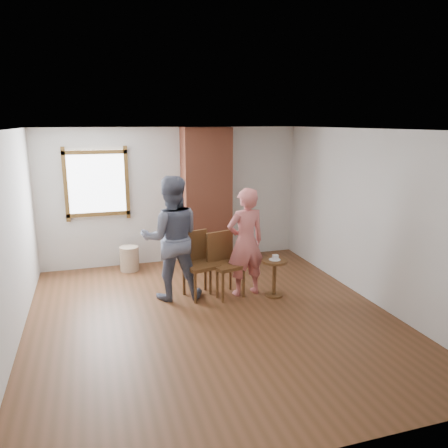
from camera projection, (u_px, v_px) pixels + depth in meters
The scene contains 12 objects.
ground at pixel (212, 318), 6.16m from camera, with size 5.50×5.50×0.00m, color brown.
room_shell at pixel (196, 185), 6.29m from camera, with size 5.04×5.52×2.62m.
brick_chimney at pixel (206, 196), 8.36m from camera, with size 0.90×0.50×2.60m, color #AF5B3E.
stoneware_crock at pixel (129, 258), 8.08m from camera, with size 0.35×0.35×0.45m, color #C7AE90.
dark_pot at pixel (133, 266), 8.13m from camera, with size 0.15×0.15×0.15m, color black.
dining_chair_left at pixel (198, 260), 6.86m from camera, with size 0.58×0.58×1.02m.
dining_chair_right at pixel (224, 260), 6.88m from camera, with size 0.57×0.57×1.01m.
side_table at pixel (274, 272), 6.84m from camera, with size 0.40×0.40×0.60m.
cake_plate at pixel (275, 260), 6.79m from camera, with size 0.18×0.18×0.01m, color white.
cake_slice at pixel (275, 257), 6.79m from camera, with size 0.08×0.07×0.06m, color white.
man at pixel (171, 238), 6.67m from camera, with size 0.93×0.73×1.92m, color #121A32.
person_pink at pixel (246, 242), 6.83m from camera, with size 0.63×0.41×1.72m, color #CF6A67.
Camera 1 is at (-1.52, -5.49, 2.70)m, focal length 35.00 mm.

